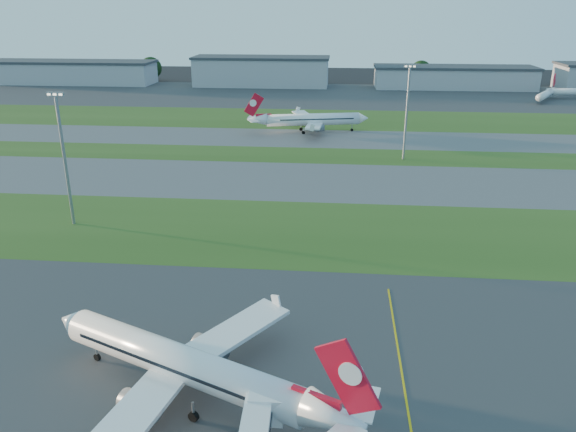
# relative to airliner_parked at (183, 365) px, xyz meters

# --- Properties ---
(ground) EXTENTS (700.00, 700.00, 0.00)m
(ground) POSITION_rel_airliner_parked_xyz_m (19.28, -2.76, -4.19)
(ground) COLOR black
(ground) RESTS_ON ground
(apron_near) EXTENTS (300.00, 70.00, 0.01)m
(apron_near) POSITION_rel_airliner_parked_xyz_m (19.28, -2.76, -4.19)
(apron_near) COLOR #333335
(apron_near) RESTS_ON ground
(grass_strip_a) EXTENTS (300.00, 34.00, 0.01)m
(grass_strip_a) POSITION_rel_airliner_parked_xyz_m (19.28, 49.24, -4.19)
(grass_strip_a) COLOR #2E4B19
(grass_strip_a) RESTS_ON ground
(taxiway_a) EXTENTS (300.00, 32.00, 0.01)m
(taxiway_a) POSITION_rel_airliner_parked_xyz_m (19.28, 82.24, -4.19)
(taxiway_a) COLOR #515154
(taxiway_a) RESTS_ON ground
(grass_strip_b) EXTENTS (300.00, 18.00, 0.01)m
(grass_strip_b) POSITION_rel_airliner_parked_xyz_m (19.28, 107.24, -4.19)
(grass_strip_b) COLOR #2E4B19
(grass_strip_b) RESTS_ON ground
(taxiway_b) EXTENTS (300.00, 26.00, 0.01)m
(taxiway_b) POSITION_rel_airliner_parked_xyz_m (19.28, 129.24, -4.19)
(taxiway_b) COLOR #515154
(taxiway_b) RESTS_ON ground
(grass_strip_c) EXTENTS (300.00, 40.00, 0.01)m
(grass_strip_c) POSITION_rel_airliner_parked_xyz_m (19.28, 162.24, -4.19)
(grass_strip_c) COLOR #2E4B19
(grass_strip_c) RESTS_ON ground
(apron_far) EXTENTS (400.00, 80.00, 0.01)m
(apron_far) POSITION_rel_airliner_parked_xyz_m (19.28, 222.24, -4.19)
(apron_far) COLOR #333335
(apron_far) RESTS_ON ground
(yellow_line) EXTENTS (0.25, 60.00, 0.02)m
(yellow_line) POSITION_rel_airliner_parked_xyz_m (24.28, -2.76, -4.19)
(yellow_line) COLOR gold
(yellow_line) RESTS_ON ground
(airliner_parked) EXTENTS (35.74, 30.44, 11.94)m
(airliner_parked) POSITION_rel_airliner_parked_xyz_m (0.00, 0.00, 0.00)
(airliner_parked) COLOR white
(airliner_parked) RESTS_ON ground
(airliner_taxiing) EXTENTS (38.43, 32.26, 12.14)m
(airliner_taxiing) POSITION_rel_airliner_parked_xyz_m (6.87, 138.49, 0.07)
(airliner_taxiing) COLOR white
(airliner_taxiing) RESTS_ON ground
(mini_jet_near) EXTENTS (16.02, 25.52, 9.48)m
(mini_jet_near) POSITION_rel_airliner_parked_xyz_m (108.11, 213.32, -0.91)
(mini_jet_near) COLOR white
(mini_jet_near) RESTS_ON ground
(mini_jet_far) EXTENTS (28.60, 6.07, 9.48)m
(mini_jet_far) POSITION_rel_airliner_parked_xyz_m (123.64, 221.60, -0.91)
(mini_jet_far) COLOR white
(mini_jet_far) RESTS_ON ground
(light_mast_west) EXTENTS (3.20, 0.70, 25.80)m
(light_mast_west) POSITION_rel_airliner_parked_xyz_m (-35.72, 49.24, 10.62)
(light_mast_west) COLOR gray
(light_mast_west) RESTS_ON ground
(light_mast_centre) EXTENTS (3.20, 0.70, 25.80)m
(light_mast_centre) POSITION_rel_airliner_parked_xyz_m (34.28, 105.24, 10.62)
(light_mast_centre) COLOR gray
(light_mast_centre) RESTS_ON ground
(hangar_far_west) EXTENTS (91.80, 23.00, 12.20)m
(hangar_far_west) POSITION_rel_airliner_parked_xyz_m (-130.72, 252.24, 1.94)
(hangar_far_west) COLOR #A7A9AF
(hangar_far_west) RESTS_ON ground
(hangar_west) EXTENTS (71.40, 23.00, 15.20)m
(hangar_west) POSITION_rel_airliner_parked_xyz_m (-25.72, 252.24, 3.44)
(hangar_west) COLOR #A7A9AF
(hangar_west) RESTS_ON ground
(hangar_east) EXTENTS (81.60, 23.00, 11.20)m
(hangar_east) POSITION_rel_airliner_parked_xyz_m (74.28, 252.24, 1.44)
(hangar_east) COLOR #A7A9AF
(hangar_east) RESTS_ON ground
(tree_far_west) EXTENTS (11.00, 11.00, 12.00)m
(tree_far_west) POSITION_rel_airliner_parked_xyz_m (-170.72, 265.24, 2.29)
(tree_far_west) COLOR black
(tree_far_west) RESTS_ON ground
(tree_west) EXTENTS (12.10, 12.10, 13.20)m
(tree_west) POSITION_rel_airliner_parked_xyz_m (-90.72, 267.24, 2.95)
(tree_west) COLOR black
(tree_west) RESTS_ON ground
(tree_mid_west) EXTENTS (9.90, 9.90, 10.80)m
(tree_mid_west) POSITION_rel_airliner_parked_xyz_m (-0.72, 263.24, 1.64)
(tree_mid_west) COLOR black
(tree_mid_west) RESTS_ON ground
(tree_mid_east) EXTENTS (11.55, 11.55, 12.60)m
(tree_mid_east) POSITION_rel_airliner_parked_xyz_m (59.28, 266.24, 2.62)
(tree_mid_east) COLOR black
(tree_mid_east) RESTS_ON ground
(tree_east) EXTENTS (10.45, 10.45, 11.40)m
(tree_east) POSITION_rel_airliner_parked_xyz_m (134.28, 264.24, 1.97)
(tree_east) COLOR black
(tree_east) RESTS_ON ground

